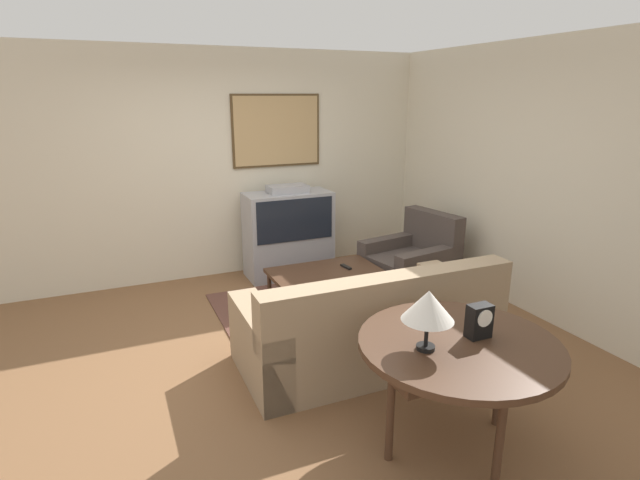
% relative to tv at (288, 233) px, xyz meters
% --- Properties ---
extents(ground_plane, '(12.00, 12.00, 0.00)m').
position_rel_tv_xyz_m(ground_plane, '(-0.72, -1.73, -0.53)').
color(ground_plane, brown).
extents(wall_back, '(12.00, 0.10, 2.70)m').
position_rel_tv_xyz_m(wall_back, '(-0.71, 0.40, 0.82)').
color(wall_back, beige).
rests_on(wall_back, ground_plane).
extents(wall_right, '(0.06, 12.00, 2.70)m').
position_rel_tv_xyz_m(wall_right, '(1.91, -1.73, 0.82)').
color(wall_right, beige).
rests_on(wall_right, ground_plane).
extents(area_rug, '(2.12, 1.51, 0.01)m').
position_rel_tv_xyz_m(area_rug, '(-0.04, -1.03, -0.53)').
color(area_rug, brown).
rests_on(area_rug, ground_plane).
extents(tv, '(1.04, 0.50, 1.13)m').
position_rel_tv_xyz_m(tv, '(0.00, 0.00, 0.00)').
color(tv, '#9E9EA3').
rests_on(tv, ground_plane).
extents(couch, '(2.12, 1.00, 0.88)m').
position_rel_tv_xyz_m(couch, '(-0.12, -2.27, -0.23)').
color(couch, '#9E8466').
rests_on(couch, ground_plane).
extents(armchair, '(1.02, 0.94, 0.86)m').
position_rel_tv_xyz_m(armchair, '(1.16, -0.98, -0.26)').
color(armchair, '#473D38').
rests_on(armchair, ground_plane).
extents(coffee_table, '(1.16, 0.62, 0.38)m').
position_rel_tv_xyz_m(coffee_table, '(0.03, -1.01, -0.19)').
color(coffee_table, '#472D1E').
rests_on(coffee_table, ground_plane).
extents(console_table, '(1.22, 1.22, 0.75)m').
position_rel_tv_xyz_m(console_table, '(-0.16, -3.42, 0.15)').
color(console_table, '#472D1E').
rests_on(console_table, ground_plane).
extents(table_lamp, '(0.30, 0.30, 0.37)m').
position_rel_tv_xyz_m(table_lamp, '(-0.40, -3.41, 0.48)').
color(table_lamp, black).
rests_on(table_lamp, console_table).
extents(mantel_clock, '(0.15, 0.10, 0.21)m').
position_rel_tv_xyz_m(mantel_clock, '(-0.02, -3.41, 0.32)').
color(mantel_clock, black).
rests_on(mantel_clock, console_table).
extents(remote, '(0.06, 0.16, 0.02)m').
position_rel_tv_xyz_m(remote, '(0.27, -1.04, -0.14)').
color(remote, black).
rests_on(remote, coffee_table).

